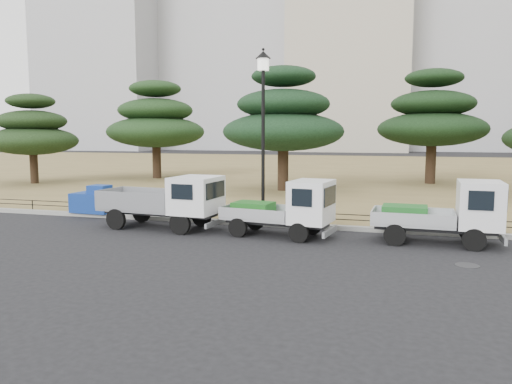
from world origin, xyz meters
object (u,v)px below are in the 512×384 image
(truck_kei_front, at_px, (286,208))
(street_lamp, at_px, (263,107))
(tarp_pile, at_px, (96,201))
(truck_kei_rear, at_px, (446,212))
(truck_large, at_px, (167,199))

(truck_kei_front, distance_m, street_lamp, 4.05)
(tarp_pile, bearing_deg, truck_kei_rear, -7.14)
(street_lamp, bearing_deg, truck_large, -149.98)
(truck_large, xyz_separation_m, street_lamp, (2.99, 1.73, 3.21))
(truck_kei_front, relative_size, truck_kei_rear, 0.98)
(truck_kei_front, bearing_deg, street_lamp, 131.81)
(street_lamp, bearing_deg, truck_kei_rear, -14.63)
(truck_large, height_order, truck_kei_front, truck_large)
(truck_kei_rear, height_order, tarp_pile, truck_kei_rear)
(truck_kei_rear, distance_m, street_lamp, 7.16)
(truck_kei_front, relative_size, street_lamp, 0.61)
(truck_kei_rear, relative_size, street_lamp, 0.62)
(truck_large, height_order, tarp_pile, truck_large)
(truck_kei_rear, xyz_separation_m, tarp_pile, (-13.23, 1.66, -0.37))
(truck_large, distance_m, tarp_pile, 4.47)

